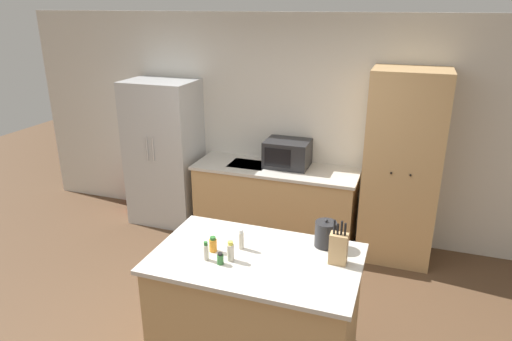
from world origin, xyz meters
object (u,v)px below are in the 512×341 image
Objects in this scene: spice_bottle_pale_salt at (206,252)px; knife_block at (338,248)px; spice_bottle_amber_oil at (213,245)px; spice_bottle_short_red at (231,251)px; refrigerator at (165,153)px; kettle at (326,234)px; spice_bottle_green_herb at (220,259)px; microwave at (287,153)px; fire_extinguisher at (130,197)px; pantry_cabinet at (402,168)px; spice_bottle_tall_dark at (241,240)px.

knife_block is at bearing 16.76° from spice_bottle_pale_salt.
knife_block is at bearing 8.94° from spice_bottle_amber_oil.
refrigerator is at bearing 129.88° from spice_bottle_short_red.
spice_bottle_pale_salt is (-0.92, -0.28, -0.05)m from knife_block.
knife_block is 0.93m from spice_bottle_amber_oil.
knife_block is 1.50× the size of kettle.
spice_bottle_green_herb is (0.12, -0.15, -0.01)m from spice_bottle_amber_oil.
spice_bottle_short_red is at bearing -85.21° from microwave.
microwave is 1.05× the size of fire_extinguisher.
pantry_cabinet is at bearing 79.54° from knife_block.
spice_bottle_tall_dark is (0.20, -2.02, -0.05)m from microwave.
spice_bottle_amber_oil is 0.81× the size of spice_bottle_pale_salt.
refrigerator is 1.59m from microwave.
pantry_cabinet is at bearing 60.80° from spice_bottle_tall_dark.
fire_extinguisher is at bearing 148.42° from knife_block.
refrigerator is 12.28× the size of spice_bottle_pale_salt.
refrigerator is at bearing 144.80° from kettle.
refrigerator reaches higher than spice_bottle_green_herb.
spice_bottle_tall_dark reaches higher than spice_bottle_green_herb.
spice_bottle_pale_salt is at bearing 172.25° from spice_bottle_green_herb.
kettle is (0.78, 0.36, 0.05)m from spice_bottle_amber_oil.
spice_bottle_pale_salt is at bearing -53.66° from refrigerator.
pantry_cabinet is 2.41m from spice_bottle_amber_oil.
microwave reaches higher than spice_bottle_green_herb.
kettle reaches higher than fire_extinguisher.
refrigerator reaches higher than spice_bottle_tall_dark.
spice_bottle_green_herb is (-0.80, -0.29, -0.08)m from knife_block.
pantry_cabinet is 1.75m from kettle.
pantry_cabinet reaches higher than knife_block.
kettle is at bearing 32.13° from spice_bottle_pale_salt.
microwave is at bearing 90.34° from spice_bottle_pale_salt.
pantry_cabinet is at bearing 73.94° from kettle.
spice_bottle_tall_dark is 0.26m from spice_bottle_green_herb.
kettle is (2.37, -1.67, 0.11)m from refrigerator.
spice_bottle_short_red is (-0.01, -0.18, -0.00)m from spice_bottle_tall_dark.
spice_bottle_tall_dark reaches higher than spice_bottle_amber_oil.
knife_block is 0.25m from kettle.
spice_bottle_pale_salt is 3.18m from fire_extinguisher.
refrigerator is at bearing -179.78° from pantry_cabinet.
spice_bottle_pale_salt is at bearing -44.96° from fire_extinguisher.
refrigerator is 20.59× the size of spice_bottle_green_herb.
spice_bottle_green_herb is 0.12m from spice_bottle_pale_salt.
spice_bottle_amber_oil is (-0.17, 0.08, -0.02)m from spice_bottle_short_red.
spice_bottle_tall_dark is at bearing 29.72° from spice_bottle_amber_oil.
spice_bottle_pale_salt reaches higher than spice_bottle_green_herb.
spice_bottle_tall_dark is 1.10× the size of spice_bottle_pale_salt.
spice_bottle_tall_dark is 0.72× the size of kettle.
spice_bottle_short_red is 3.27m from fire_extinguisher.
refrigerator reaches higher than kettle.
pantry_cabinet reaches higher than spice_bottle_short_red.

